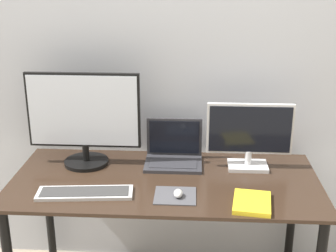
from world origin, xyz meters
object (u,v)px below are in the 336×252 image
at_px(keyboard, 85,193).
at_px(mouse, 178,193).
at_px(book, 252,203).
at_px(monitor_right, 250,135).
at_px(monitor_left, 84,118).
at_px(laptop, 174,153).

relative_size(keyboard, mouse, 6.85).
bearing_deg(book, monitor_right, 87.04).
relative_size(monitor_right, mouse, 6.66).
height_order(monitor_left, monitor_right, monitor_left).
xyz_separation_m(laptop, mouse, (0.04, -0.40, -0.04)).
bearing_deg(monitor_left, monitor_right, 0.00).
relative_size(monitor_right, keyboard, 0.97).
height_order(laptop, book, laptop).
height_order(monitor_left, keyboard, monitor_left).
relative_size(monitor_left, laptop, 1.96).
bearing_deg(mouse, monitor_right, 45.15).
bearing_deg(monitor_left, mouse, -34.98).
distance_m(monitor_right, mouse, 0.54).
bearing_deg(monitor_right, keyboard, -155.97).
xyz_separation_m(monitor_left, book, (0.85, -0.41, -0.25)).
xyz_separation_m(monitor_right, laptop, (-0.40, 0.04, -0.13)).
height_order(mouse, book, mouse).
distance_m(laptop, book, 0.59).
height_order(monitor_right, laptop, monitor_right).
bearing_deg(keyboard, mouse, -0.43).
distance_m(monitor_left, monitor_right, 0.88).
distance_m(monitor_left, laptop, 0.52).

